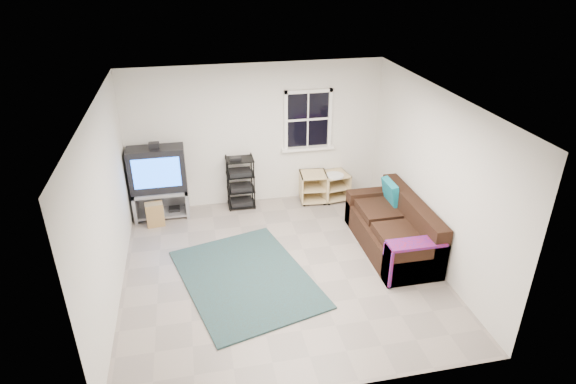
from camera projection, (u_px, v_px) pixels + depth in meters
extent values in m
plane|color=gray|center=(281.00, 269.00, 7.24)|extent=(4.60, 4.60, 0.00)
plane|color=white|center=(279.00, 100.00, 6.07)|extent=(4.60, 4.60, 0.00)
plane|color=silver|center=(256.00, 136.00, 8.66)|extent=(4.60, 0.00, 4.60)
plane|color=silver|center=(325.00, 296.00, 4.64)|extent=(4.60, 0.00, 4.60)
plane|color=silver|center=(106.00, 208.00, 6.23)|extent=(0.00, 4.60, 4.60)
plane|color=silver|center=(434.00, 177.00, 7.07)|extent=(0.00, 4.60, 4.60)
cube|color=black|center=(308.00, 119.00, 8.71)|extent=(0.80, 0.01, 1.02)
cube|color=white|center=(308.00, 91.00, 8.46)|extent=(0.88, 0.06, 0.06)
cube|color=white|center=(308.00, 148.00, 8.93)|extent=(0.98, 0.14, 0.05)
cube|color=white|center=(286.00, 121.00, 8.62)|extent=(0.06, 0.06, 1.10)
cube|color=white|center=(330.00, 118.00, 8.77)|extent=(0.06, 0.06, 1.10)
cube|color=white|center=(308.00, 120.00, 8.70)|extent=(0.78, 0.04, 0.04)
cube|color=gray|center=(160.00, 191.00, 8.47)|extent=(0.96, 0.48, 0.06)
cube|color=gray|center=(136.00, 205.00, 8.49)|extent=(0.06, 0.48, 0.53)
cube|color=gray|center=(187.00, 200.00, 8.65)|extent=(0.06, 0.48, 0.53)
cube|color=gray|center=(163.00, 212.00, 8.66)|extent=(0.84, 0.44, 0.04)
cube|color=gray|center=(162.00, 197.00, 8.76)|extent=(0.96, 0.04, 0.53)
cube|color=silver|center=(156.00, 211.00, 8.58)|extent=(0.29, 0.23, 0.08)
cube|color=black|center=(175.00, 209.00, 8.68)|extent=(0.19, 0.17, 0.06)
cube|color=black|center=(157.00, 169.00, 8.28)|extent=(0.96, 0.40, 0.78)
cube|color=blue|center=(157.00, 173.00, 8.09)|extent=(0.78, 0.01, 0.53)
cube|color=black|center=(154.00, 145.00, 8.08)|extent=(0.17, 0.12, 0.10)
cylinder|color=black|center=(229.00, 187.00, 8.61)|extent=(0.02, 0.02, 0.99)
cylinder|color=black|center=(254.00, 185.00, 8.69)|extent=(0.02, 0.02, 0.99)
cylinder|color=black|center=(227.00, 180.00, 8.89)|extent=(0.02, 0.02, 0.99)
cylinder|color=black|center=(252.00, 178.00, 8.97)|extent=(0.02, 0.02, 0.99)
cube|color=black|center=(242.00, 204.00, 8.99)|extent=(0.50, 0.36, 0.02)
cube|color=black|center=(242.00, 202.00, 8.97)|extent=(0.39, 0.29, 0.08)
cube|color=black|center=(241.00, 190.00, 8.86)|extent=(0.50, 0.36, 0.02)
cube|color=black|center=(241.00, 187.00, 8.83)|extent=(0.39, 0.29, 0.08)
cube|color=black|center=(240.00, 175.00, 8.72)|extent=(0.50, 0.36, 0.02)
cube|color=black|center=(240.00, 172.00, 8.70)|extent=(0.39, 0.29, 0.08)
cube|color=black|center=(239.00, 159.00, 8.59)|extent=(0.50, 0.36, 0.02)
cube|color=tan|center=(313.00, 174.00, 8.95)|extent=(0.53, 0.53, 0.02)
cube|color=tan|center=(313.00, 198.00, 9.18)|extent=(0.53, 0.53, 0.02)
cube|color=tan|center=(301.00, 187.00, 9.04)|extent=(0.07, 0.48, 0.52)
cube|color=tan|center=(325.00, 186.00, 9.09)|extent=(0.07, 0.48, 0.52)
cube|color=tan|center=(311.00, 181.00, 9.27)|extent=(0.44, 0.06, 0.52)
cube|color=tan|center=(313.00, 187.00, 9.08)|extent=(0.48, 0.50, 0.02)
cylinder|color=black|center=(304.00, 205.00, 9.00)|extent=(0.05, 0.05, 0.05)
cylinder|color=black|center=(321.00, 195.00, 9.38)|extent=(0.05, 0.05, 0.05)
cube|color=tan|center=(335.00, 174.00, 9.05)|extent=(0.55, 0.55, 0.02)
cube|color=tan|center=(334.00, 196.00, 9.25)|extent=(0.55, 0.55, 0.02)
cube|color=tan|center=(323.00, 187.00, 9.08)|extent=(0.09, 0.48, 0.48)
cube|color=tan|center=(345.00, 183.00, 9.22)|extent=(0.09, 0.48, 0.48)
cube|color=tan|center=(329.00, 180.00, 9.34)|extent=(0.44, 0.09, 0.48)
cube|color=tan|center=(334.00, 186.00, 9.16)|extent=(0.50, 0.52, 0.02)
cylinder|color=black|center=(329.00, 203.00, 9.05)|extent=(0.05, 0.05, 0.05)
cylinder|color=black|center=(338.00, 192.00, 9.49)|extent=(0.05, 0.05, 0.05)
cylinder|color=silver|center=(335.00, 175.00, 8.94)|extent=(0.34, 0.34, 0.03)
cube|color=black|center=(391.00, 237.00, 7.66)|extent=(0.89, 1.97, 0.41)
cube|color=black|center=(413.00, 212.00, 7.53)|extent=(0.24, 1.97, 0.42)
cube|color=black|center=(372.00, 206.00, 8.37)|extent=(0.89, 0.24, 0.61)
cube|color=black|center=(415.00, 262.00, 6.85)|extent=(0.89, 0.24, 0.61)
cube|color=black|center=(398.00, 236.00, 7.17)|extent=(0.59, 0.71, 0.13)
cube|color=black|center=(378.00, 211.00, 7.87)|extent=(0.59, 0.71, 0.13)
cube|color=teal|center=(391.00, 193.00, 7.94)|extent=(0.20, 0.47, 0.41)
cube|color=navy|center=(417.00, 243.00, 6.70)|extent=(0.82, 0.30, 0.04)
cube|color=navy|center=(387.00, 265.00, 6.77)|extent=(0.04, 0.30, 0.57)
cube|color=black|center=(246.00, 278.00, 7.01)|extent=(2.22, 2.66, 0.03)
cube|color=olive|center=(155.00, 214.00, 8.30)|extent=(0.32, 0.23, 0.42)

